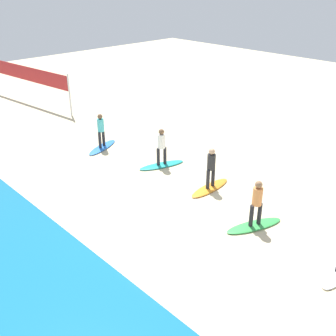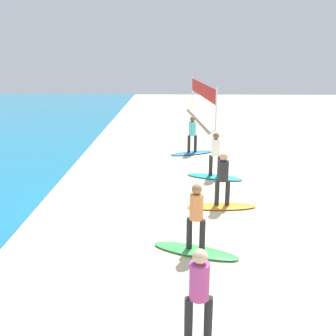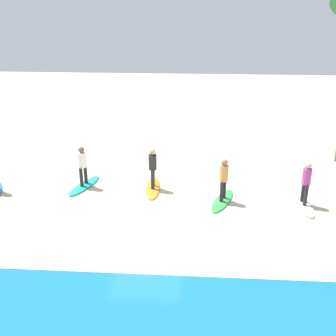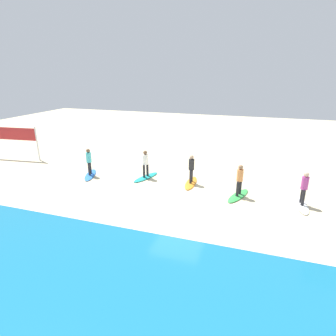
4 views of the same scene
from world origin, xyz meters
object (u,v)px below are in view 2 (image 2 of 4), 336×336
surfer_orange (223,175)px  surfer_blue (192,132)px  surfer_white (199,289)px  surfboard_teal (215,177)px  surfboard_orange (222,206)px  surfer_green (196,212)px  volleyball_net (202,92)px  surfboard_green (195,251)px  surfer_teal (215,151)px  surfboard_blue (192,153)px

surfer_orange → surfer_blue: same height
surfer_white → surfer_orange: bearing=-10.2°
surfer_white → surfer_blue: same height
surfer_white → surfboard_teal: 8.72m
surfer_white → surfboard_teal: size_ratio=0.78×
surfboard_orange → surfer_orange: 0.99m
surfer_green → surfer_orange: (2.75, -0.93, 0.00)m
surfer_orange → volleyball_net: size_ratio=0.18×
surfer_white → surfboard_orange: surfer_white is taller
surfer_orange → surfer_blue: size_ratio=1.00×
surfboard_green → surfer_orange: (2.75, -0.93, 0.99)m
surfboard_orange → surfer_orange: (0.00, 0.00, 0.99)m
surfer_orange → surfer_white: bearing=169.8°
surfboard_teal → surfer_orange: bearing=107.1°
surfboard_teal → surfer_blue: size_ratio=1.28×
surfer_white → surfer_blue: 12.07m
surfboard_green → surfer_teal: surfer_teal is taller
surfboard_green → surfboard_orange: bearing=-88.3°
surfboard_teal → volleyball_net: (13.26, -0.36, 1.74)m
surfer_teal → surfer_green: bearing=170.1°
surfer_green → surfer_blue: same height
surfer_green → surfer_teal: bearing=-9.9°
surfboard_orange → surfer_white: bearing=77.5°
surfboard_orange → surfboard_teal: bearing=-93.3°
surfboard_orange → surfboard_green: bearing=69.0°
surfboard_orange → surfboard_blue: bearing=-86.4°
surfer_orange → surfboard_blue: 6.42m
surfer_white → surfer_green: 3.00m
surfer_green → surfer_teal: (5.60, -0.98, 0.00)m
surfer_blue → surfer_teal: bearing=-168.5°
surfer_white → surfboard_green: surfer_white is taller
surfer_white → surfer_teal: (8.59, -1.08, 0.00)m
surfboard_green → surfer_teal: 5.77m
surfer_white → surfboard_blue: bearing=-1.8°
surfboard_green → surfboard_teal: size_ratio=1.00×
surfer_teal → volleyball_net: (13.26, -0.36, 0.75)m
surfer_orange → surfboard_teal: (2.84, -0.05, -0.99)m
surfboard_green → volleyball_net: 18.98m
surfboard_green → surfboard_blue: (9.07, -0.27, 0.00)m
surfer_white → surfboard_orange: 5.92m
volleyball_net → surfboard_green: bearing=175.9°
surfboard_green → surfer_teal: (5.60, -0.98, 0.99)m
surfboard_teal → volleyball_net: volleyball_net is taller
surfer_green → surfer_blue: size_ratio=1.00×
surfboard_orange → surfer_blue: bearing=-86.4°
surfer_green → surfboard_teal: size_ratio=0.78×
surfboard_teal → surfboard_orange: bearing=107.1°
surfer_teal → surfboard_blue: size_ratio=0.78×
surfboard_orange → surfer_blue: size_ratio=1.28×
surfboard_blue → surfer_blue: surfer_blue is taller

